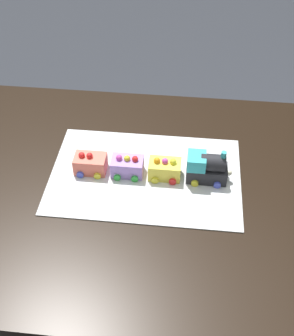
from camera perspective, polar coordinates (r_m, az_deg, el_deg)
The scene contains 7 objects.
ground_plane at distance 1.98m, azimuth -0.31°, elevation -17.39°, with size 8.00×8.00×0.00m, color #2D3038.
dining_table at distance 1.46m, azimuth -0.40°, elevation -5.32°, with size 1.40×1.00×0.74m.
cake_board at distance 1.41m, azimuth -0.00°, elevation -0.94°, with size 0.60×0.40×0.00m, color silver.
cake_locomotive at distance 1.38m, azimuth 7.66°, elevation 0.03°, with size 0.14×0.08×0.12m.
cake_car_gondola_lemon at distance 1.39m, azimuth 2.29°, elevation -0.11°, with size 0.10×0.08×0.07m.
cake_car_hopper_lavender at distance 1.40m, azimuth -2.53°, elevation 0.25°, with size 0.10×0.08×0.07m.
cake_car_flatbed_coral at distance 1.42m, azimuth -7.28°, elevation 0.58°, with size 0.10×0.08×0.07m.
Camera 1 is at (-0.11, 0.95, 1.74)m, focal length 47.54 mm.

